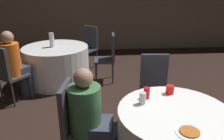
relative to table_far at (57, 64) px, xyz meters
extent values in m
cube|color=#7A6B5B|center=(1.47, 2.36, 1.04)|extent=(16.00, 0.06, 2.80)
cylinder|color=white|center=(0.00, 0.00, 0.00)|extent=(1.28, 1.28, 0.73)
cube|color=#383842|center=(0.67, -2.37, 0.08)|extent=(0.45, 0.45, 0.04)
cube|color=#383842|center=(0.49, -2.35, 0.35)|extent=(0.10, 0.38, 0.51)
cylinder|color=#333338|center=(0.86, -2.23, -0.15)|extent=(0.03, 0.03, 0.42)
cylinder|color=#333338|center=(0.52, -2.18, -0.15)|extent=(0.03, 0.03, 0.42)
cube|color=#383842|center=(1.59, -1.63, 0.08)|extent=(0.43, 0.43, 0.04)
cube|color=#383842|center=(1.60, -1.45, 0.35)|extent=(0.38, 0.08, 0.51)
cylinder|color=#333338|center=(1.74, -1.81, -0.15)|extent=(0.03, 0.03, 0.42)
cylinder|color=#333338|center=(1.41, -1.79, -0.15)|extent=(0.03, 0.03, 0.42)
cylinder|color=#333338|center=(1.77, -1.47, -0.15)|extent=(0.03, 0.03, 0.42)
cylinder|color=#333338|center=(1.43, -1.45, -0.15)|extent=(0.03, 0.03, 0.42)
cube|color=#383842|center=(0.58, 0.77, 0.08)|extent=(0.56, 0.56, 0.04)
cube|color=#383842|center=(0.69, 0.91, 0.35)|extent=(0.33, 0.27, 0.51)
cylinder|color=#333338|center=(0.61, 0.53, -0.15)|extent=(0.03, 0.03, 0.42)
cylinder|color=#333338|center=(0.34, 0.73, -0.15)|extent=(0.03, 0.03, 0.42)
cylinder|color=#333338|center=(0.82, 0.80, -0.15)|extent=(0.03, 0.03, 0.42)
cylinder|color=#333338|center=(0.55, 1.00, -0.15)|extent=(0.03, 0.03, 0.42)
cube|color=#383842|center=(0.96, -0.05, 0.08)|extent=(0.42, 0.42, 0.04)
cube|color=#383842|center=(1.14, -0.06, 0.35)|extent=(0.07, 0.38, 0.51)
cylinder|color=#333338|center=(0.78, -0.21, -0.15)|extent=(0.03, 0.03, 0.42)
cylinder|color=#333338|center=(0.80, 0.13, -0.15)|extent=(0.03, 0.03, 0.42)
cylinder|color=#333338|center=(1.12, -0.23, -0.15)|extent=(0.03, 0.03, 0.42)
cylinder|color=#333338|center=(1.14, 0.11, -0.15)|extent=(0.03, 0.03, 0.42)
cube|color=#383842|center=(-0.58, -0.76, 0.08)|extent=(0.56, 0.56, 0.04)
cube|color=#383842|center=(-0.69, -0.91, 0.35)|extent=(0.33, 0.27, 0.51)
cylinder|color=#333338|center=(-0.62, -0.53, -0.15)|extent=(0.03, 0.03, 0.42)
cylinder|color=#333338|center=(-0.35, -0.73, -0.15)|extent=(0.03, 0.03, 0.42)
cylinder|color=#333338|center=(-0.82, -0.80, -0.15)|extent=(0.03, 0.03, 0.42)
cylinder|color=#333338|center=(-0.55, -1.00, -0.15)|extent=(0.03, 0.03, 0.42)
cube|color=#33384C|center=(0.78, -2.39, 0.15)|extent=(0.36, 0.35, 0.12)
cylinder|color=#38663D|center=(0.67, -2.37, 0.34)|extent=(0.32, 0.32, 0.49)
sphere|color=#997056|center=(0.67, -2.37, 0.68)|extent=(0.18, 0.18, 0.18)
cylinder|color=#33384C|center=(-0.45, -0.59, -0.13)|extent=(0.24, 0.24, 0.46)
cube|color=#33384C|center=(-0.52, -0.68, 0.15)|extent=(0.42, 0.43, 0.12)
cylinder|color=orange|center=(-0.58, -0.76, 0.36)|extent=(0.30, 0.30, 0.54)
sphere|color=tan|center=(-0.58, -0.76, 0.73)|extent=(0.20, 0.20, 0.20)
cylinder|color=white|center=(1.53, -2.83, 0.37)|extent=(0.23, 0.23, 0.01)
cylinder|color=#B25B23|center=(1.53, -2.83, 0.37)|extent=(0.16, 0.16, 0.01)
cylinder|color=red|center=(1.31, -2.22, 0.42)|extent=(0.07, 0.07, 0.12)
cylinder|color=silver|center=(1.24, -2.34, 0.42)|extent=(0.07, 0.07, 0.12)
cylinder|color=red|center=(1.59, -2.14, 0.41)|extent=(0.09, 0.09, 0.10)
cylinder|color=silver|center=(-0.05, -0.01, 0.50)|extent=(0.09, 0.09, 0.28)
camera|label=1|loc=(0.79, -4.24, 1.47)|focal=35.00mm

